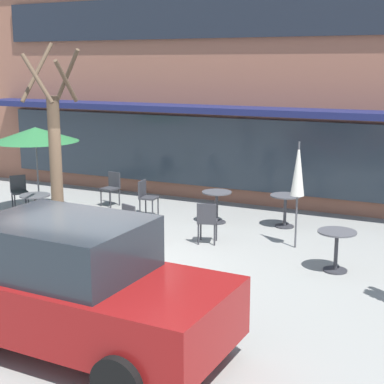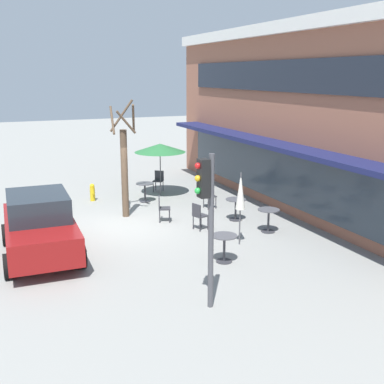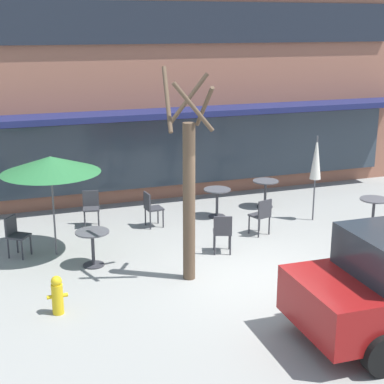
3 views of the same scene
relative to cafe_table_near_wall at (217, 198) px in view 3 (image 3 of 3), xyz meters
name	(u,v)px [view 3 (image 3 of 3)]	position (x,y,z in m)	size (l,w,h in m)	color
ground_plane	(257,279)	(-0.71, -3.90, -0.52)	(80.00, 80.00, 0.00)	gray
building_facade	(131,69)	(-0.71, 6.06, 2.89)	(17.61, 9.10, 6.82)	#935B47
cafe_table_near_wall	(217,198)	(0.00, 0.00, 0.00)	(0.70, 0.70, 0.76)	#333338
cafe_table_streetside	(374,208)	(3.29, -2.12, 0.00)	(0.70, 0.70, 0.76)	#333338
cafe_table_by_tree	(93,242)	(-3.64, -2.14, 0.00)	(0.70, 0.70, 0.76)	#333338
cafe_table_mid_patio	(265,189)	(1.57, 0.35, 0.00)	(0.70, 0.70, 0.76)	#333338
patio_umbrella_green_folded	(51,165)	(-4.29, -1.25, 1.51)	(2.10, 2.10, 2.20)	#4C4C51
patio_umbrella_cream_folded	(316,158)	(2.23, -1.07, 1.11)	(0.28, 0.28, 2.20)	#4C4C51
cafe_chair_0	(262,214)	(0.49, -1.62, 0.01)	(0.50, 0.50, 0.89)	#333338
cafe_chair_1	(91,206)	(-3.22, 0.40, 0.01)	(0.46, 0.46, 0.89)	#333338
cafe_chair_2	(15,233)	(-5.11, -1.05, 0.01)	(0.56, 0.56, 0.89)	#333338
cafe_chair_3	(151,207)	(-1.83, -0.18, 0.01)	(0.44, 0.44, 0.89)	#333338
cafe_chair_4	(222,231)	(-0.85, -2.41, 0.01)	(0.51, 0.51, 0.89)	#333338
street_tree	(189,189)	(-1.97, -3.40, 1.31)	(1.00, 0.94, 4.12)	brown
fire_hydrant	(57,295)	(-4.61, -4.04, -0.16)	(0.36, 0.20, 0.71)	gold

